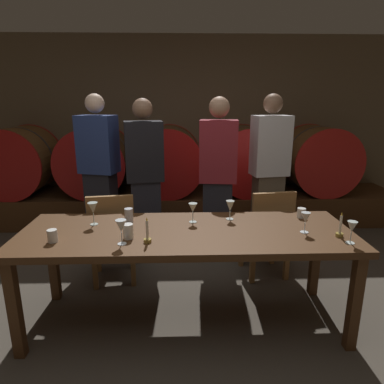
{
  "coord_description": "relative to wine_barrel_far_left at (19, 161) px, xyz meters",
  "views": [
    {
      "loc": [
        0.15,
        -2.13,
        1.68
      ],
      "look_at": [
        0.24,
        0.7,
        0.91
      ],
      "focal_mm": 31.94,
      "sensor_mm": 36.0,
      "label": 1
    }
  ],
  "objects": [
    {
      "name": "candle_left",
      "position": [
        1.97,
        -2.54,
        -0.06
      ],
      "size": [
        0.05,
        0.05,
        0.18
      ],
      "color": "olive",
      "rests_on": "dining_table"
    },
    {
      "name": "dining_table",
      "position": [
        2.24,
        -2.34,
        -0.18
      ],
      "size": [
        2.42,
        0.82,
        0.75
      ],
      "color": "#4C2D16",
      "rests_on": "ground"
    },
    {
      "name": "wine_barrel_far_left",
      "position": [
        0.0,
        0.0,
        0.0
      ],
      "size": [
        0.92,
        0.86,
        0.92
      ],
      "color": "brown",
      "rests_on": "barrel_shelf"
    },
    {
      "name": "wine_glass_center_right",
      "position": [
        2.59,
        -2.11,
        -0.0
      ],
      "size": [
        0.07,
        0.07,
        0.15
      ],
      "color": "silver",
      "rests_on": "dining_table"
    },
    {
      "name": "guest_center_right",
      "position": [
        2.59,
        -1.21,
        0.01
      ],
      "size": [
        0.4,
        0.28,
        1.71
      ],
      "rotation": [
        0.0,
        0.0,
        3.03
      ],
      "color": "black",
      "rests_on": "ground"
    },
    {
      "name": "barrel_shelf",
      "position": [
        2.06,
        -0.0,
        -0.66
      ],
      "size": [
        6.31,
        0.9,
        0.41
      ],
      "primitive_type": "cube",
      "color": "#4C2D16",
      "rests_on": "ground"
    },
    {
      "name": "wine_barrel_right",
      "position": [
        3.1,
        0.0,
        0.0
      ],
      "size": [
        0.92,
        0.86,
        0.92
      ],
      "color": "brown",
      "rests_on": "barrel_shelf"
    },
    {
      "name": "wine_glass_far_right",
      "position": [
        3.32,
        -2.6,
        0.0
      ],
      "size": [
        0.06,
        0.06,
        0.15
      ],
      "color": "silver",
      "rests_on": "dining_table"
    },
    {
      "name": "guest_far_right",
      "position": [
        3.15,
        -1.09,
        0.03
      ],
      "size": [
        0.41,
        0.3,
        1.74
      ],
      "rotation": [
        0.0,
        0.0,
        3.31
      ],
      "color": "brown",
      "rests_on": "ground"
    },
    {
      "name": "wine_glass_far_left",
      "position": [
        1.53,
        -2.19,
        0.02
      ],
      "size": [
        0.07,
        0.07,
        0.18
      ],
      "color": "silver",
      "rests_on": "dining_table"
    },
    {
      "name": "wine_barrel_center",
      "position": [
        2.03,
        0.0,
        0.0
      ],
      "size": [
        0.92,
        0.86,
        0.92
      ],
      "color": "brown",
      "rests_on": "barrel_shelf"
    },
    {
      "name": "cup_center_left",
      "position": [
        1.79,
        -2.14,
        -0.05
      ],
      "size": [
        0.07,
        0.07,
        0.11
      ],
      "primitive_type": "cylinder",
      "color": "silver",
      "rests_on": "dining_table"
    },
    {
      "name": "wine_glass_right",
      "position": [
        3.09,
        -2.4,
        -0.0
      ],
      "size": [
        0.07,
        0.07,
        0.15
      ],
      "color": "white",
      "rests_on": "dining_table"
    },
    {
      "name": "wine_barrel_left",
      "position": [
        1.04,
        0.0,
        0.0
      ],
      "size": [
        0.92,
        0.86,
        0.92
      ],
      "color": "#513319",
      "rests_on": "barrel_shelf"
    },
    {
      "name": "back_wall",
      "position": [
        2.06,
        0.55,
        0.41
      ],
      "size": [
        7.01,
        0.24,
        2.55
      ],
      "primitive_type": "cube",
      "color": "brown",
      "rests_on": "ground"
    },
    {
      "name": "cup_center_right",
      "position": [
        1.84,
        -2.47,
        -0.06
      ],
      "size": [
        0.07,
        0.07,
        0.1
      ],
      "primitive_type": "cylinder",
      "color": "white",
      "rests_on": "dining_table"
    },
    {
      "name": "chair_left",
      "position": [
        1.57,
        -1.73,
        -0.37
      ],
      "size": [
        0.45,
        0.45,
        0.88
      ],
      "rotation": [
        0.0,
        0.0,
        3.29
      ],
      "color": "olive",
      "rests_on": "ground"
    },
    {
      "name": "candle_right",
      "position": [
        3.3,
        -2.49,
        -0.06
      ],
      "size": [
        0.05,
        0.05,
        0.18
      ],
      "color": "olive",
      "rests_on": "dining_table"
    },
    {
      "name": "guest_center_left",
      "position": [
        1.83,
        -1.19,
        0.0
      ],
      "size": [
        0.42,
        0.3,
        1.69
      ],
      "rotation": [
        0.0,
        0.0,
        3.32
      ],
      "color": "black",
      "rests_on": "ground"
    },
    {
      "name": "cup_far_left",
      "position": [
        1.34,
        -2.51,
        -0.07
      ],
      "size": [
        0.07,
        0.07,
        0.09
      ],
      "primitive_type": "cylinder",
      "color": "white",
      "rests_on": "dining_table"
    },
    {
      "name": "ground_plane",
      "position": [
        2.06,
        -2.54,
        -0.86
      ],
      "size": [
        9.11,
        9.11,
        0.0
      ],
      "primitive_type": "plane",
      "color": "#4C443A"
    },
    {
      "name": "chair_right",
      "position": [
        3.02,
        -1.67,
        -0.37
      ],
      "size": [
        0.45,
        0.45,
        0.88
      ],
      "rotation": [
        0.0,
        0.0,
        3.28
      ],
      "color": "olive",
      "rests_on": "ground"
    },
    {
      "name": "wine_glass_left",
      "position": [
        1.81,
        -2.57,
        0.01
      ],
      "size": [
        0.07,
        0.07,
        0.17
      ],
      "color": "white",
      "rests_on": "dining_table"
    },
    {
      "name": "wine_glass_center_left",
      "position": [
        2.29,
        -2.17,
        0.0
      ],
      "size": [
        0.07,
        0.07,
        0.15
      ],
      "color": "silver",
      "rests_on": "dining_table"
    },
    {
      "name": "cup_far_right",
      "position": [
        3.17,
        -2.08,
        -0.07
      ],
      "size": [
        0.07,
        0.07,
        0.08
      ],
      "primitive_type": "cylinder",
      "color": "white",
      "rests_on": "dining_table"
    },
    {
      "name": "wine_barrel_far_right",
      "position": [
        4.12,
        0.0,
        0.0
      ],
      "size": [
        0.92,
        0.86,
        0.92
      ],
      "color": "brown",
      "rests_on": "barrel_shelf"
    },
    {
      "name": "guest_far_left",
      "position": [
        1.34,
        -1.11,
        0.03
      ],
      "size": [
        0.43,
        0.34,
        1.74
      ],
      "rotation": [
        0.0,
        0.0,
        2.86
      ],
      "color": "black",
      "rests_on": "ground"
    }
  ]
}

